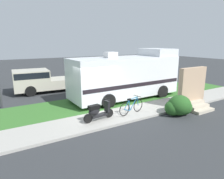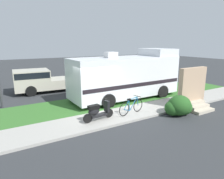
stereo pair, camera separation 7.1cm
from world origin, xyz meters
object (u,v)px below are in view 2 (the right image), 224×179
at_px(scooter, 97,111).
at_px(pickup_truck_near, 44,80).
at_px(motorhome_rv, 127,76).
at_px(bicycle, 131,107).
at_px(bottle_green, 175,99).
at_px(bottle_spare, 184,99).

height_order(scooter, pickup_truck_near, pickup_truck_near).
bearing_deg(motorhome_rv, scooter, -142.55).
xyz_separation_m(bicycle, bottle_green, (3.75, 0.36, -0.26)).
bearing_deg(bottle_green, bicycle, -174.44).
relative_size(motorhome_rv, bicycle, 4.37).
distance_m(motorhome_rv, bottle_spare, 4.03).
height_order(bicycle, bottle_spare, bicycle).
distance_m(motorhome_rv, bottle_green, 3.52).
height_order(motorhome_rv, bicycle, motorhome_rv).
distance_m(bicycle, bottle_spare, 4.32).
bearing_deg(motorhome_rv, bicycle, -120.56).
xyz_separation_m(pickup_truck_near, bottle_green, (6.40, -7.47, -0.70)).
bearing_deg(bottle_spare, bottle_green, 156.84).
height_order(bicycle, bottle_green, bicycle).
height_order(pickup_truck_near, bottle_green, pickup_truck_near).
bearing_deg(motorhome_rv, pickup_truck_near, 131.41).
bearing_deg(pickup_truck_near, bicycle, -71.35).
distance_m(scooter, bottle_green, 5.71).
height_order(scooter, bicycle, scooter).
relative_size(scooter, bottle_green, 5.64).
distance_m(bottle_green, bottle_spare, 0.61).
xyz_separation_m(motorhome_rv, bottle_green, (2.04, -2.53, -1.34)).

